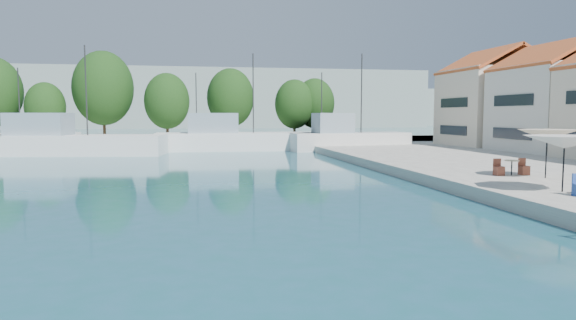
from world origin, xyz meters
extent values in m
cube|color=gray|center=(-8.00, 67.00, 0.30)|extent=(90.00, 16.00, 0.60)
cube|color=gray|center=(-30.00, 160.00, 8.00)|extent=(180.00, 40.00, 16.00)
cube|color=gray|center=(40.00, 180.00, 6.00)|extent=(140.00, 40.00, 12.00)
cube|color=silver|center=(24.00, 42.00, 4.10)|extent=(8.00, 8.50, 7.00)
pyramid|color=#B05127|center=(24.00, 42.00, 9.40)|extent=(8.40, 8.80, 1.80)
cube|color=beige|center=(24.00, 51.00, 4.35)|extent=(8.60, 8.50, 7.50)
pyramid|color=#B05127|center=(24.00, 51.00, 9.90)|extent=(9.00, 8.80, 1.80)
cube|color=white|center=(-16.60, 53.26, 0.70)|extent=(17.42, 6.93, 2.20)
cube|color=#8194A0|center=(-19.12, 53.65, 2.80)|extent=(5.54, 4.12, 2.00)
cylinder|color=#2D2D2D|center=(-14.93, 53.01, 5.80)|extent=(0.12, 0.12, 8.00)
cylinder|color=#2D2D2D|center=(-20.79, 53.91, 4.80)|extent=(0.10, 0.10, 6.00)
cube|color=white|center=(-1.11, 56.55, 0.70)|extent=(16.45, 4.67, 2.20)
cube|color=#8194A0|center=(-3.56, 56.62, 2.80)|extent=(4.99, 3.39, 2.00)
cylinder|color=#2D2D2D|center=(0.52, 56.51, 5.80)|extent=(0.12, 0.12, 8.00)
cylinder|color=#2D2D2D|center=(-5.20, 56.66, 4.80)|extent=(0.10, 0.10, 6.00)
cube|color=silver|center=(10.17, 54.47, 0.70)|extent=(12.78, 4.79, 2.20)
cube|color=#8194A0|center=(8.31, 54.23, 2.80)|extent=(4.03, 2.95, 2.00)
cylinder|color=#2D2D2D|center=(11.41, 54.63, 5.80)|extent=(0.12, 0.12, 8.00)
cylinder|color=#2D2D2D|center=(7.08, 54.08, 4.80)|extent=(0.10, 0.10, 6.00)
cylinder|color=#3F2B19|center=(-22.97, 70.58, 2.14)|extent=(0.36, 0.36, 3.08)
ellipsoid|color=#193E13|center=(-22.97, 70.58, 4.61)|extent=(4.68, 4.68, 5.86)
cylinder|color=#3F2B19|center=(-16.39, 71.48, 3.02)|extent=(0.36, 0.36, 4.85)
ellipsoid|color=#193E13|center=(-16.39, 71.48, 6.90)|extent=(7.37, 7.37, 9.21)
cylinder|color=#3F2B19|center=(-8.62, 69.27, 2.41)|extent=(0.36, 0.36, 3.62)
ellipsoid|color=#193E13|center=(-8.62, 69.27, 5.30)|extent=(5.50, 5.50, 6.87)
cylinder|color=#3F2B19|center=(-0.64, 71.74, 2.61)|extent=(0.36, 0.36, 4.02)
ellipsoid|color=#193E13|center=(-0.64, 71.74, 5.83)|extent=(6.11, 6.11, 7.64)
cylinder|color=#3F2B19|center=(7.59, 70.33, 2.29)|extent=(0.36, 0.36, 3.39)
ellipsoid|color=#193E13|center=(7.59, 70.33, 5.01)|extent=(5.15, 5.15, 6.44)
cylinder|color=#3F2B19|center=(10.50, 71.18, 2.35)|extent=(0.36, 0.36, 3.50)
ellipsoid|color=#193E13|center=(10.50, 71.18, 5.14)|extent=(5.31, 5.31, 6.64)
cylinder|color=black|center=(8.67, 21.99, 1.71)|extent=(0.06, 0.06, 2.22)
cone|color=beige|center=(8.67, 21.99, 2.57)|extent=(3.10, 3.10, 0.50)
cylinder|color=black|center=(10.97, 26.01, 1.77)|extent=(0.06, 0.06, 2.34)
cone|color=beige|center=(10.97, 26.01, 2.69)|extent=(2.72, 2.72, 0.50)
cylinder|color=black|center=(10.09, 27.37, 0.97)|extent=(0.06, 0.06, 0.74)
cylinder|color=#C0B78D|center=(10.09, 27.37, 1.34)|extent=(0.70, 0.70, 0.04)
cube|color=brown|center=(10.79, 27.37, 0.83)|extent=(0.42, 0.42, 0.46)
cube|color=brown|center=(9.39, 27.37, 0.83)|extent=(0.42, 0.42, 0.46)
camera|label=1|loc=(-5.72, 4.26, 3.65)|focal=32.00mm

